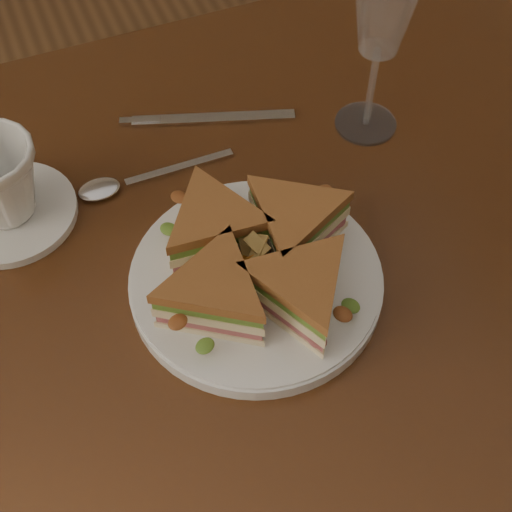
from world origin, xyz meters
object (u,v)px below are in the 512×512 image
object	(u,v)px
sandwich_wedges	(256,259)
spoon	(119,184)
wine_glass	(385,7)
table	(207,307)
plate	(256,281)
saucer	(10,213)
knife	(202,119)

from	to	relation	value
sandwich_wedges	spoon	world-z (taller)	sandwich_wedges
spoon	wine_glass	xyz separation A→B (m)	(0.31, -0.02, 0.16)
table	plate	distance (m)	0.13
spoon	plate	bearing A→B (deg)	-63.30
plate	sandwich_wedges	xyz separation A→B (m)	(0.00, -0.00, 0.04)
spoon	wine_glass	size ratio (longest dim) A/B	0.80
table	saucer	distance (m)	0.24
plate	sandwich_wedges	world-z (taller)	sandwich_wedges
plate	knife	size ratio (longest dim) A/B	1.24
wine_glass	knife	bearing A→B (deg)	155.43
table	sandwich_wedges	size ratio (longest dim) A/B	4.48
knife	wine_glass	world-z (taller)	wine_glass
table	sandwich_wedges	distance (m)	0.16
knife	spoon	bearing A→B (deg)	-132.53
plate	knife	bearing A→B (deg)	82.88
plate	wine_glass	xyz separation A→B (m)	(0.21, 0.17, 0.16)
sandwich_wedges	spoon	bearing A→B (deg)	116.60
plate	wine_glass	bearing A→B (deg)	38.13
plate	spoon	size ratio (longest dim) A/B	1.40
plate	saucer	xyz separation A→B (m)	(-0.21, 0.19, -0.00)
sandwich_wedges	table	bearing A→B (deg)	125.32
spoon	table	bearing A→B (deg)	-67.51
wine_glass	saucer	distance (m)	0.46
table	spoon	xyz separation A→B (m)	(-0.05, 0.13, 0.10)
table	saucer	size ratio (longest dim) A/B	8.16
table	wine_glass	xyz separation A→B (m)	(0.25, 0.11, 0.26)
table	spoon	world-z (taller)	spoon
knife	saucer	distance (m)	0.25
knife	wine_glass	size ratio (longest dim) A/B	0.90
sandwich_wedges	spoon	distance (m)	0.21
plate	wine_glass	distance (m)	0.31
plate	table	bearing A→B (deg)	125.32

